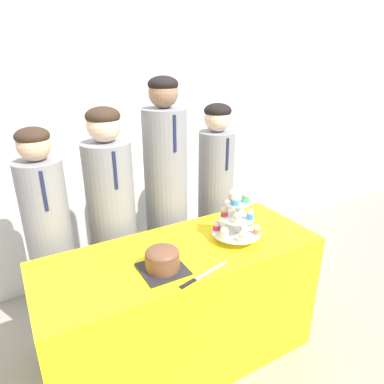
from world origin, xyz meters
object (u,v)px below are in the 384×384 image
Objects in this scene: round_cake at (162,259)px; cupcake_stand at (236,218)px; student_1 at (114,230)px; student_3 at (215,206)px; student_0 at (52,250)px; cake_knife at (197,279)px; student_2 at (167,207)px.

cupcake_stand reaches higher than round_cake.
student_1 is 0.77m from student_3.
round_cake is 0.65m from student_1.
cupcake_stand is at bearing 8.26° from round_cake.
student_0 is (-0.91, 0.56, -0.23)m from cupcake_stand.
student_1 reaches higher than cake_knife.
student_1 is (-0.54, 0.56, -0.19)m from cupcake_stand.
student_2 reaches higher than round_cake.
student_3 is at bearing 41.17° from round_cake.
student_1 is (0.38, 0.00, 0.03)m from student_0.
cupcake_stand is 0.20× the size of student_3.
student_1 is (-0.16, 0.78, -0.06)m from cake_knife.
student_2 is at bearing 0.00° from student_1.
student_3 is (1.15, 0.00, 0.03)m from student_0.
round_cake is at bearing -171.74° from cupcake_stand.
student_2 reaches higher than student_0.
student_3 is (0.62, 0.78, -0.07)m from cake_knife.
student_1 is at bearing 180.00° from student_3.
student_2 is (-0.16, 0.56, -0.12)m from cupcake_stand.
cake_knife is 0.46m from cupcake_stand.
round_cake is at bearing -85.48° from student_1.
round_cake is 0.13× the size of student_2.
round_cake is 0.50m from cupcake_stand.
student_2 is at bearing 105.93° from cupcake_stand.
cake_knife is 0.95m from student_0.
student_2 is at bearing 62.63° from round_cake.
cake_knife is 1.04× the size of cupcake_stand.
student_1 is at bearing 87.60° from cake_knife.
cupcake_stand is at bearing -112.75° from student_3.
round_cake is 0.71m from student_2.
student_3 is (0.24, 0.56, -0.19)m from cupcake_stand.
student_0 is 0.38m from student_1.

